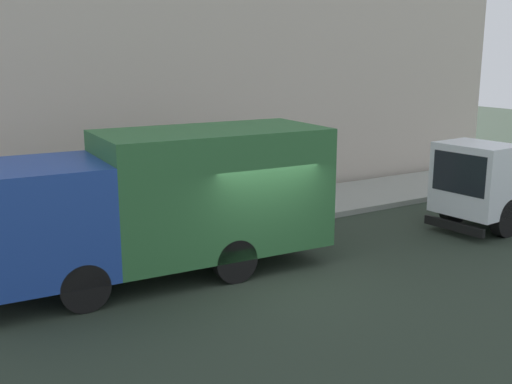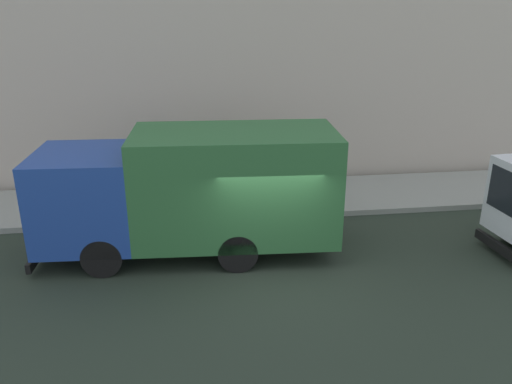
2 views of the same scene
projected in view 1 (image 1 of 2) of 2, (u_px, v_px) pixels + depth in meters
name	position (u px, v px, depth m)	size (l,w,h in m)	color
ground	(265.00, 275.00, 13.99)	(80.00, 80.00, 0.00)	#273227
sidewalk	(179.00, 224.00, 17.83)	(3.29, 30.00, 0.18)	gray
building_facade	(144.00, 31.00, 18.38)	(0.50, 30.00, 11.10)	beige
large_utility_truck	(168.00, 198.00, 13.67)	(2.94, 7.75, 3.26)	#204199
small_flatbed_truck	(498.00, 186.00, 17.78)	(2.37, 5.11, 2.51)	white
pedestrian_walking	(122.00, 203.00, 16.42)	(0.52, 0.52, 1.61)	brown
pedestrian_standing	(169.00, 190.00, 17.46)	(0.46, 0.46, 1.75)	black
street_sign_post	(189.00, 177.00, 16.28)	(0.44, 0.08, 2.63)	#4C5156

